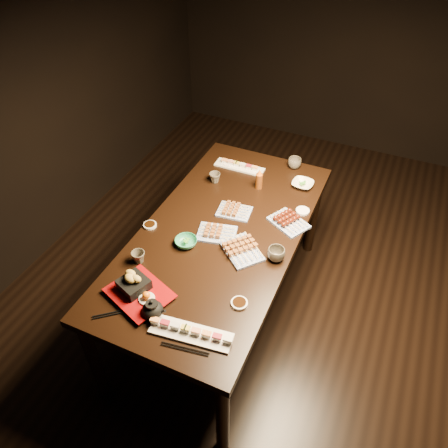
# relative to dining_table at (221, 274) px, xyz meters

# --- Properties ---
(ground) EXTENTS (5.00, 5.00, 0.00)m
(ground) POSITION_rel_dining_table_xyz_m (0.46, 0.05, -0.38)
(ground) COLOR black
(ground) RESTS_ON ground
(dining_table) EXTENTS (1.07, 1.88, 0.75)m
(dining_table) POSITION_rel_dining_table_xyz_m (0.00, 0.00, 0.00)
(dining_table) COLOR black
(dining_table) RESTS_ON ground
(sushi_platter_near) EXTENTS (0.41, 0.16, 0.05)m
(sushi_platter_near) POSITION_rel_dining_table_xyz_m (0.17, -0.71, 0.40)
(sushi_platter_near) COLOR white
(sushi_platter_near) RESTS_ON dining_table
(sushi_platter_far) EXTENTS (0.35, 0.10, 0.04)m
(sushi_platter_far) POSITION_rel_dining_table_xyz_m (-0.15, 0.66, 0.40)
(sushi_platter_far) COLOR white
(sushi_platter_far) RESTS_ON dining_table
(yakitori_plate_center) EXTENTS (0.25, 0.21, 0.06)m
(yakitori_plate_center) POSITION_rel_dining_table_xyz_m (-0.01, -0.03, 0.40)
(yakitori_plate_center) COLOR #828EB6
(yakitori_plate_center) RESTS_ON dining_table
(yakitori_plate_right) EXTENTS (0.30, 0.29, 0.06)m
(yakitori_plate_right) POSITION_rel_dining_table_xyz_m (0.18, -0.10, 0.41)
(yakitori_plate_right) COLOR #828EB6
(yakitori_plate_right) RESTS_ON dining_table
(yakitori_plate_left) EXTENTS (0.22, 0.17, 0.05)m
(yakitori_plate_left) POSITION_rel_dining_table_xyz_m (0.00, 0.20, 0.40)
(yakitori_plate_left) COLOR #828EB6
(yakitori_plate_left) RESTS_ON dining_table
(tsukune_plate) EXTENTS (0.28, 0.25, 0.06)m
(tsukune_plate) POSITION_rel_dining_table_xyz_m (0.35, 0.23, 0.40)
(tsukune_plate) COLOR #828EB6
(tsukune_plate) RESTS_ON dining_table
(edamame_bowl_green) EXTENTS (0.13, 0.13, 0.04)m
(edamame_bowl_green) POSITION_rel_dining_table_xyz_m (-0.14, -0.18, 0.39)
(edamame_bowl_green) COLOR #2D895F
(edamame_bowl_green) RESTS_ON dining_table
(edamame_bowl_cream) EXTENTS (0.15, 0.15, 0.03)m
(edamame_bowl_cream) POSITION_rel_dining_table_xyz_m (0.32, 0.63, 0.39)
(edamame_bowl_cream) COLOR #F7E7CA
(edamame_bowl_cream) RESTS_ON dining_table
(tempura_tray) EXTENTS (0.38, 0.34, 0.11)m
(tempura_tray) POSITION_rel_dining_table_xyz_m (-0.18, -0.61, 0.43)
(tempura_tray) COLOR black
(tempura_tray) RESTS_ON dining_table
(teacup_near_left) EXTENTS (0.08, 0.08, 0.07)m
(teacup_near_left) POSITION_rel_dining_table_xyz_m (-0.31, -0.40, 0.41)
(teacup_near_left) COLOR #4C453A
(teacup_near_left) RESTS_ON dining_table
(teacup_mid_right) EXTENTS (0.11, 0.11, 0.08)m
(teacup_mid_right) POSITION_rel_dining_table_xyz_m (0.37, -0.08, 0.41)
(teacup_mid_right) COLOR #4C453A
(teacup_mid_right) RESTS_ON dining_table
(teacup_far_left) EXTENTS (0.10, 0.10, 0.07)m
(teacup_far_left) POSITION_rel_dining_table_xyz_m (-0.24, 0.44, 0.41)
(teacup_far_left) COLOR #4C453A
(teacup_far_left) RESTS_ON dining_table
(teacup_far_right) EXTENTS (0.11, 0.11, 0.07)m
(teacup_far_right) POSITION_rel_dining_table_xyz_m (0.20, 0.82, 0.41)
(teacup_far_right) COLOR #4C453A
(teacup_far_right) RESTS_ON dining_table
(teapot) EXTENTS (0.14, 0.14, 0.10)m
(teapot) POSITION_rel_dining_table_xyz_m (-0.05, -0.68, 0.43)
(teapot) COLOR black
(teapot) RESTS_ON dining_table
(condiment_bottle) EXTENTS (0.05, 0.05, 0.14)m
(condiment_bottle) POSITION_rel_dining_table_xyz_m (0.05, 0.50, 0.45)
(condiment_bottle) COLOR #632E0D
(condiment_bottle) RESTS_ON dining_table
(sauce_dish_west) EXTENTS (0.10, 0.10, 0.01)m
(sauce_dish_west) POSITION_rel_dining_table_xyz_m (-0.41, -0.13, 0.38)
(sauce_dish_west) COLOR white
(sauce_dish_west) RESTS_ON dining_table
(sauce_dish_east) EXTENTS (0.11, 0.11, 0.01)m
(sauce_dish_east) POSITION_rel_dining_table_xyz_m (0.39, 0.37, 0.38)
(sauce_dish_east) COLOR white
(sauce_dish_east) RESTS_ON dining_table
(sauce_dish_se) EXTENTS (0.11, 0.11, 0.02)m
(sauce_dish_se) POSITION_rel_dining_table_xyz_m (0.31, -0.45, 0.38)
(sauce_dish_se) COLOR white
(sauce_dish_se) RESTS_ON dining_table
(sauce_dish_nw) EXTENTS (0.12, 0.12, 0.02)m
(sauce_dish_nw) POSITION_rel_dining_table_xyz_m (-0.23, 0.67, 0.38)
(sauce_dish_nw) COLOR white
(sauce_dish_nw) RESTS_ON dining_table
(chopsticks_near) EXTENTS (0.20, 0.17, 0.01)m
(chopsticks_near) POSITION_rel_dining_table_xyz_m (-0.22, -0.75, 0.38)
(chopsticks_near) COLOR black
(chopsticks_near) RESTS_ON dining_table
(chopsticks_se) EXTENTS (0.23, 0.06, 0.01)m
(chopsticks_se) POSITION_rel_dining_table_xyz_m (0.18, -0.79, 0.38)
(chopsticks_se) COLOR black
(chopsticks_se) RESTS_ON dining_table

